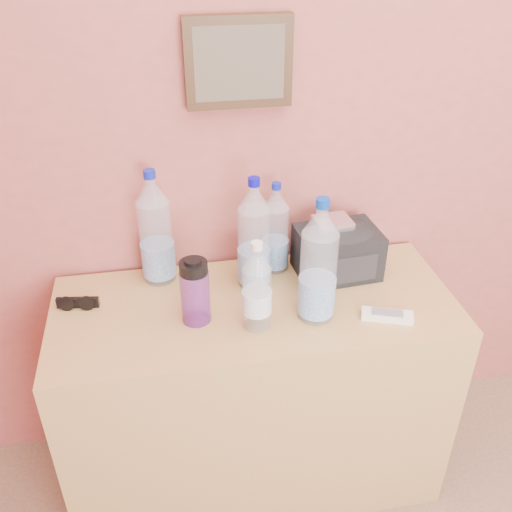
{
  "coord_description": "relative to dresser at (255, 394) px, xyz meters",
  "views": [
    {
      "loc": [
        -0.72,
        0.38,
        1.78
      ],
      "look_at": [
        -0.48,
        1.71,
        0.93
      ],
      "focal_mm": 40.0,
      "sensor_mm": 36.0,
      "label": 1
    }
  ],
  "objects": [
    {
      "name": "toiletry_bag",
      "position": [
        0.29,
        0.12,
        0.46
      ],
      "size": [
        0.27,
        0.2,
        0.17
      ],
      "primitive_type": null,
      "rotation": [
        0.0,
        0.0,
        0.07
      ],
      "color": "black",
      "rests_on": "dresser"
    },
    {
      "name": "foil_packet",
      "position": [
        0.27,
        0.12,
        0.56
      ],
      "size": [
        0.12,
        0.1,
        0.02
      ],
      "primitive_type": "cube",
      "rotation": [
        0.0,
        0.0,
        0.09
      ],
      "color": "silver",
      "rests_on": "toiletry_bag"
    },
    {
      "name": "pet_large_c",
      "position": [
        0.1,
        0.18,
        0.51
      ],
      "size": [
        0.08,
        0.08,
        0.3
      ],
      "rotation": [
        0.0,
        0.0,
        -0.29
      ],
      "color": "silver",
      "rests_on": "dresser"
    },
    {
      "name": "pet_large_d",
      "position": [
        0.16,
        -0.09,
        0.54
      ],
      "size": [
        0.1,
        0.1,
        0.38
      ],
      "rotation": [
        0.0,
        0.0,
        -0.02
      ],
      "color": "silver",
      "rests_on": "dresser"
    },
    {
      "name": "picture_frame",
      "position": [
        -0.0,
        0.25,
        1.02
      ],
      "size": [
        0.3,
        0.03,
        0.25
      ],
      "primitive_type": null,
      "color": "#382311",
      "rests_on": "room_shell"
    },
    {
      "name": "dresser",
      "position": [
        0.0,
        0.0,
        0.0
      ],
      "size": [
        1.21,
        0.5,
        0.75
      ],
      "primitive_type": "cube",
      "color": "tan",
      "rests_on": "ground"
    },
    {
      "name": "pet_large_a",
      "position": [
        -0.27,
        0.19,
        0.54
      ],
      "size": [
        0.1,
        0.1,
        0.37
      ],
      "rotation": [
        0.0,
        0.0,
        -0.34
      ],
      "color": "white",
      "rests_on": "dresser"
    },
    {
      "name": "sunglasses",
      "position": [
        -0.52,
        0.08,
        0.39
      ],
      "size": [
        0.13,
        0.06,
        0.03
      ],
      "primitive_type": null,
      "rotation": [
        0.0,
        0.0,
        -0.15
      ],
      "color": "black",
      "rests_on": "dresser"
    },
    {
      "name": "pet_large_b",
      "position": [
        0.02,
        0.11,
        0.54
      ],
      "size": [
        0.1,
        0.1,
        0.36
      ],
      "rotation": [
        0.0,
        0.0,
        -0.18
      ],
      "color": "white",
      "rests_on": "dresser"
    },
    {
      "name": "pet_small",
      "position": [
        -0.01,
        -0.1,
        0.5
      ],
      "size": [
        0.08,
        0.08,
        0.27
      ],
      "rotation": [
        0.0,
        0.0,
        0.17
      ],
      "color": "silver",
      "rests_on": "dresser"
    },
    {
      "name": "ac_remote",
      "position": [
        0.36,
        -0.14,
        0.39
      ],
      "size": [
        0.15,
        0.09,
        0.02
      ],
      "primitive_type": "cube",
      "rotation": [
        0.0,
        0.0,
        -0.34
      ],
      "color": "beige",
      "rests_on": "dresser"
    },
    {
      "name": "nalgene_bottle",
      "position": [
        -0.18,
        -0.04,
        0.48
      ],
      "size": [
        0.08,
        0.08,
        0.2
      ],
      "rotation": [
        0.0,
        0.0,
        0.37
      ],
      "color": "#69248A",
      "rests_on": "dresser"
    }
  ]
}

